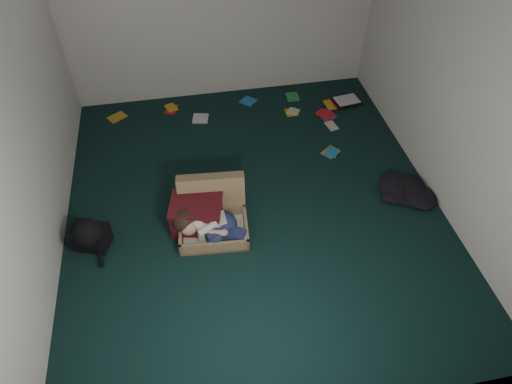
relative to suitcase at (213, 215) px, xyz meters
name	(u,v)px	position (x,y,z in m)	size (l,w,h in m)	color
floor	(253,205)	(0.46, 0.20, -0.15)	(4.50, 4.50, 0.00)	black
wall_back	(220,2)	(0.46, 2.45, 1.15)	(4.50, 4.50, 0.00)	white
wall_front	(326,338)	(0.46, -2.05, 1.15)	(4.50, 4.50, 0.00)	white
wall_left	(19,132)	(-1.54, 0.20, 1.15)	(4.50, 4.50, 0.00)	white
wall_right	(459,84)	(2.46, 0.20, 1.15)	(4.50, 4.50, 0.00)	white
suitcase	(213,215)	(0.00, 0.00, 0.00)	(0.75, 0.74, 0.51)	#917650
person	(208,226)	(-0.06, -0.17, 0.04)	(0.74, 0.41, 0.32)	silver
maroon_bin	(197,215)	(-0.16, 0.00, 0.03)	(0.59, 0.51, 0.36)	#460E13
backpack	(90,236)	(-1.24, -0.03, -0.02)	(0.44, 0.35, 0.26)	black
clothing_pile	(404,191)	(2.14, 0.04, -0.08)	(0.45, 0.37, 0.14)	black
paper_tray	(347,101)	(2.10, 1.87, -0.13)	(0.39, 0.32, 0.05)	black
book_scatter	(264,115)	(0.90, 1.79, -0.14)	(3.12, 1.51, 0.02)	gold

